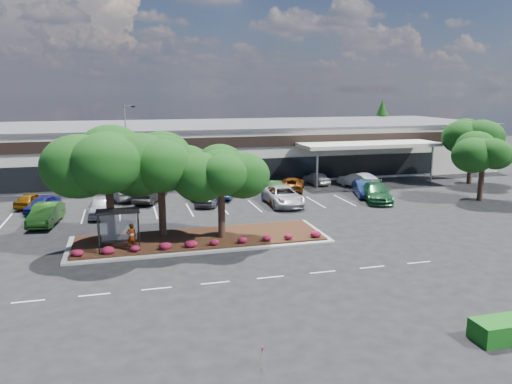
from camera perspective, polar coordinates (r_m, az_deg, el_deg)
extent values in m
plane|color=black|center=(32.30, -1.75, -7.36)|extent=(160.00, 160.00, 0.00)
cube|color=silver|center=(64.56, -8.74, 4.81)|extent=(80.00, 20.00, 6.00)
cube|color=#4D4D4F|center=(64.27, -8.82, 7.56)|extent=(80.40, 20.40, 0.30)
cube|color=black|center=(54.44, -7.61, 5.51)|extent=(80.00, 0.25, 1.20)
cube|color=black|center=(54.87, -7.52, 2.18)|extent=(60.00, 0.18, 2.60)
cube|color=#AB0D0C|center=(53.94, -13.95, 5.21)|extent=(6.00, 0.12, 1.00)
cube|color=silver|center=(58.22, 12.74, 5.32)|extent=(16.00, 5.00, 0.40)
cylinder|color=gray|center=(53.79, 6.99, 2.55)|extent=(0.24, 0.24, 4.20)
cylinder|color=gray|center=(60.40, 19.42, 2.96)|extent=(0.24, 0.24, 4.20)
cube|color=#9A9B96|center=(35.66, -6.38, -5.45)|extent=(18.00, 6.00, 0.15)
cube|color=#402315|center=(35.63, -6.38, -5.26)|extent=(17.20, 5.20, 0.12)
cube|color=silver|center=(28.26, -24.60, -11.29)|extent=(1.60, 0.12, 0.01)
cube|color=silver|center=(27.86, -17.99, -11.11)|extent=(1.60, 0.12, 0.01)
cube|color=silver|center=(27.83, -11.29, -10.77)|extent=(1.60, 0.12, 0.01)
cube|color=silver|center=(28.17, -4.68, -10.29)|extent=(1.60, 0.12, 0.01)
cube|color=silver|center=(28.86, 1.67, -9.71)|extent=(1.60, 0.12, 0.01)
cube|color=silver|center=(29.88, 7.64, -9.05)|extent=(1.60, 0.12, 0.01)
cube|color=silver|center=(31.20, 13.13, -8.35)|extent=(1.60, 0.12, 0.01)
cube|color=silver|center=(32.77, 18.12, -7.66)|extent=(1.60, 0.12, 0.01)
cube|color=silver|center=(45.51, -26.68, -2.98)|extent=(0.12, 5.00, 0.01)
cube|color=silver|center=(44.98, -22.94, -2.81)|extent=(0.12, 5.00, 0.01)
cube|color=silver|center=(44.64, -19.13, -2.63)|extent=(0.12, 5.00, 0.01)
cube|color=silver|center=(44.50, -15.28, -2.44)|extent=(0.12, 5.00, 0.01)
cube|color=silver|center=(44.57, -11.42, -2.23)|extent=(0.12, 5.00, 0.01)
cube|color=silver|center=(44.83, -7.59, -2.02)|extent=(0.12, 5.00, 0.01)
cube|color=silver|center=(45.30, -3.83, -1.80)|extent=(0.12, 5.00, 0.01)
cube|color=silver|center=(45.95, -0.15, -1.58)|extent=(0.12, 5.00, 0.01)
cube|color=silver|center=(46.79, 3.40, -1.36)|extent=(0.12, 5.00, 0.01)
cube|color=silver|center=(47.80, 6.82, -1.15)|extent=(0.12, 5.00, 0.01)
cube|color=silver|center=(48.98, 10.08, -0.94)|extent=(0.12, 5.00, 0.01)
cube|color=silver|center=(50.30, 13.18, -0.73)|extent=(0.12, 5.00, 0.01)
cylinder|color=black|center=(34.44, -17.49, -4.07)|extent=(0.08, 0.08, 2.50)
cylinder|color=black|center=(34.40, -13.32, -3.85)|extent=(0.08, 0.08, 2.50)
cylinder|color=black|center=(33.19, -17.57, -4.66)|extent=(0.08, 0.08, 2.50)
cylinder|color=black|center=(33.15, -13.24, -4.44)|extent=(0.08, 0.08, 2.50)
cube|color=black|center=(33.45, -15.52, -2.12)|extent=(2.75, 1.55, 0.10)
cube|color=silver|center=(34.36, -15.42, -3.76)|extent=(2.30, 0.03, 2.00)
cube|color=black|center=(34.23, -15.33, -5.43)|extent=(2.00, 0.35, 0.06)
cone|color=black|center=(84.57, 14.13, 7.20)|extent=(3.96, 3.96, 9.00)
imported|color=#594C47|center=(33.45, -14.03, -4.98)|extent=(0.71, 0.53, 1.77)
cube|color=#9A9B96|center=(58.66, -14.40, 1.14)|extent=(0.50, 0.50, 0.40)
cylinder|color=gray|center=(58.04, -14.62, 5.45)|extent=(0.14, 0.14, 8.48)
cube|color=gray|center=(57.93, -14.40, 9.51)|extent=(0.92, 0.51, 0.14)
cube|color=black|center=(58.11, -13.93, 9.47)|extent=(0.52, 0.43, 0.18)
cube|color=#9F8353|center=(20.09, 0.61, -18.42)|extent=(0.03, 0.03, 0.89)
cube|color=#FF437E|center=(19.92, 0.75, -17.47)|extent=(0.02, 0.14, 0.18)
imported|color=navy|center=(47.29, -23.22, -1.29)|extent=(3.11, 4.46, 1.41)
imported|color=#205218|center=(42.90, -22.89, -2.34)|extent=(2.49, 5.27, 1.67)
imported|color=#A7AAB4|center=(44.20, -17.36, -1.59)|extent=(1.91, 4.75, 1.62)
imported|color=#535259|center=(46.49, -5.33, -0.46)|extent=(3.76, 5.14, 1.63)
imported|color=navy|center=(47.16, -6.05, -0.39)|extent=(2.40, 4.57, 1.48)
imported|color=silver|center=(46.18, 3.10, -0.46)|extent=(2.88, 6.15, 1.70)
imported|color=#643A0D|center=(46.97, 2.45, -0.45)|extent=(2.48, 4.93, 1.37)
imported|color=navy|center=(51.19, 12.20, 0.39)|extent=(2.79, 4.88, 1.52)
imported|color=#1E572E|center=(49.09, 13.58, -0.05)|extent=(3.98, 6.28, 1.70)
imported|color=#704208|center=(49.61, -24.33, -0.85)|extent=(2.78, 4.27, 1.35)
imported|color=#525359|center=(49.95, -15.25, -0.04)|extent=(2.95, 4.87, 1.52)
imported|color=black|center=(48.42, -12.04, -0.14)|extent=(3.66, 5.45, 1.70)
imported|color=navy|center=(49.43, -3.57, 0.28)|extent=(3.30, 5.13, 1.60)
imported|color=#B8BBC6|center=(49.93, -4.45, 0.29)|extent=(3.23, 5.31, 1.44)
imported|color=#1E4419|center=(50.43, 1.88, 0.49)|extent=(2.20, 4.86, 1.55)
imported|color=#66300B|center=(52.93, 4.19, 0.91)|extent=(4.01, 5.48, 1.38)
imported|color=silver|center=(56.75, 6.90, 1.60)|extent=(2.23, 4.35, 1.42)
imported|color=#ABB2B8|center=(55.67, 11.56, 1.35)|extent=(3.23, 5.17, 1.61)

